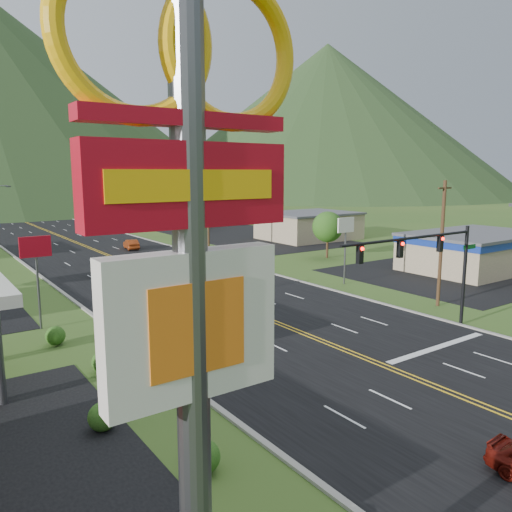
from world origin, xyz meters
TOP-DOWN VIEW (x-y plane):
  - pylon_sign at (-17.00, 2.00)m, footprint 4.32×0.60m
  - traffic_signal at (6.48, 14.00)m, footprint 13.10×0.43m
  - building_east_near at (30.00, 25.00)m, footprint 15.40×10.40m
  - building_east_mid at (32.00, 55.00)m, footprint 14.40×11.40m
  - building_east_far at (28.00, 90.00)m, footprint 16.40×12.40m
  - pole_sign_west_a at (-14.00, 30.00)m, footprint 2.00×0.18m
  - pole_sign_east_a at (13.00, 28.00)m, footprint 2.00×0.18m
  - pole_sign_east_b at (13.00, 60.00)m, footprint 2.00×0.18m
  - tree_east_a at (22.00, 40.00)m, footprint 3.84×3.84m
  - tree_east_b at (26.00, 78.00)m, footprint 3.84×3.84m
  - utility_pole_a at (13.50, 18.00)m, footprint 1.60×0.28m
  - utility_pole_b at (13.50, 55.00)m, footprint 1.60×0.28m
  - utility_pole_c at (13.50, 95.00)m, footprint 1.60×0.28m
  - utility_pole_d at (13.50, 135.00)m, footprint 1.60×0.28m
  - mountain_ne at (147.84, 176.19)m, footprint 180.00×180.00m
  - car_dark_mid at (-4.84, 43.43)m, footprint 2.59×5.33m
  - car_red_far at (4.39, 60.71)m, footprint 2.05×4.31m

SIDE VIEW (x-z plane):
  - car_red_far at x=4.39m, z-range 0.00..1.36m
  - car_dark_mid at x=-4.84m, z-range 0.00..1.50m
  - building_east_mid at x=32.00m, z-range 0.01..4.31m
  - building_east_far at x=28.00m, z-range 0.01..4.51m
  - building_east_near at x=30.00m, z-range 0.22..4.32m
  - tree_east_a at x=22.00m, z-range 0.98..6.80m
  - tree_east_b at x=26.00m, z-range 0.98..6.80m
  - pole_sign_west_a at x=-14.00m, z-range 1.85..8.25m
  - pole_sign_east_a at x=13.00m, z-range 1.85..8.25m
  - pole_sign_east_b at x=13.00m, z-range 1.85..8.25m
  - utility_pole_a at x=13.50m, z-range 0.13..10.13m
  - utility_pole_b at x=13.50m, z-range 0.13..10.13m
  - utility_pole_c at x=13.50m, z-range 0.13..10.13m
  - utility_pole_d at x=13.50m, z-range 0.13..10.13m
  - traffic_signal at x=6.48m, z-range 1.83..8.83m
  - pylon_sign at x=-17.00m, z-range 2.30..16.30m
  - mountain_ne at x=147.84m, z-range 0.00..70.00m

